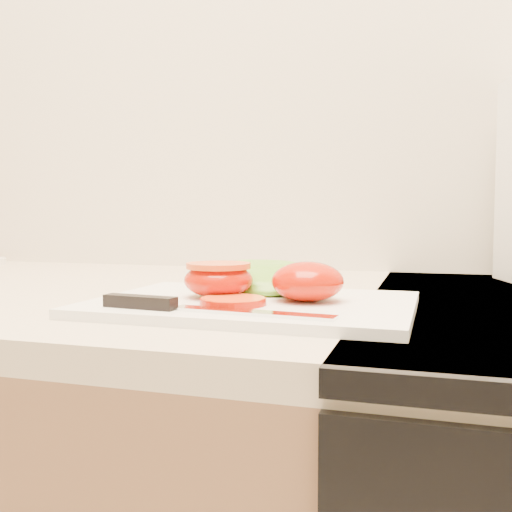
# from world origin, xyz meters

# --- Properties ---
(cutting_board) EXTENTS (0.33, 0.24, 0.01)m
(cutting_board) POSITION_xyz_m (0.06, 1.55, 0.94)
(cutting_board) COLOR white
(cutting_board) RESTS_ON counter
(tomato_half_dome) EXTENTS (0.07, 0.07, 0.04)m
(tomato_half_dome) POSITION_xyz_m (0.12, 1.55, 0.96)
(tomato_half_dome) COLOR red
(tomato_half_dome) RESTS_ON cutting_board
(tomato_half_cut) EXTENTS (0.07, 0.07, 0.04)m
(tomato_half_cut) POSITION_xyz_m (0.02, 1.55, 0.96)
(tomato_half_cut) COLOR red
(tomato_half_cut) RESTS_ON cutting_board
(tomato_slice_0) EXTENTS (0.06, 0.06, 0.01)m
(tomato_slice_0) POSITION_xyz_m (0.05, 1.51, 0.94)
(tomato_slice_0) COLOR orange
(tomato_slice_0) RESTS_ON cutting_board
(lettuce_leaf_0) EXTENTS (0.17, 0.11, 0.03)m
(lettuce_leaf_0) POSITION_xyz_m (0.05, 1.62, 0.96)
(lettuce_leaf_0) COLOR #6FC133
(lettuce_leaf_0) RESTS_ON cutting_board
(knife) EXTENTS (0.23, 0.03, 0.01)m
(knife) POSITION_xyz_m (0.02, 1.46, 0.94)
(knife) COLOR silver
(knife) RESTS_ON cutting_board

